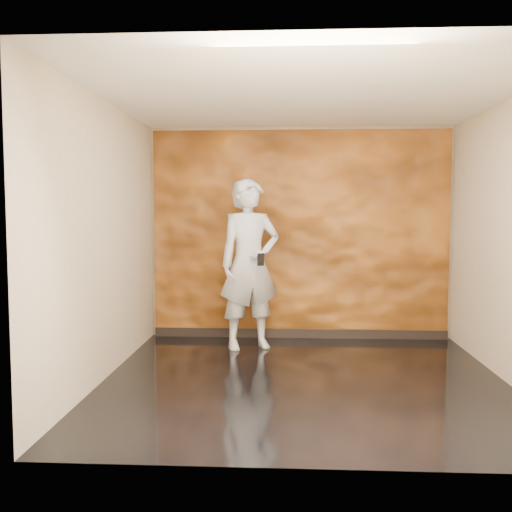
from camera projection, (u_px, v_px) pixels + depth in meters
name	position (u px, v px, depth m)	size (l,w,h in m)	color
room	(304.00, 240.00, 5.61)	(4.02, 4.02, 2.81)	black
feature_wall	(300.00, 235.00, 7.56)	(3.90, 0.06, 2.75)	#C67023
baseboard	(299.00, 333.00, 7.62)	(3.90, 0.04, 0.12)	black
man	(250.00, 264.00, 6.99)	(0.76, 0.50, 2.08)	#8F929C
phone	(261.00, 260.00, 6.68)	(0.08, 0.02, 0.15)	black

